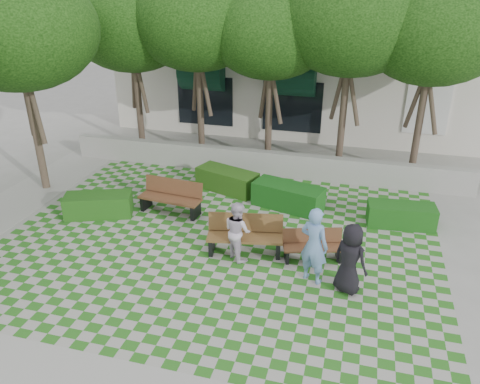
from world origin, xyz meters
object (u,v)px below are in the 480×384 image
(bench_east, at_px, (313,246))
(person_dark, at_px, (350,259))
(hedge_east, at_px, (401,215))
(hedge_midright, at_px, (288,196))
(bench_west, at_px, (171,197))
(person_blue, at_px, (314,245))
(hedge_midleft, at_px, (227,180))
(hedge_west, at_px, (99,205))
(bench_mid, at_px, (245,235))
(person_white, at_px, (238,231))

(bench_east, height_order, person_dark, person_dark)
(hedge_east, distance_m, hedge_midright, 3.46)
(bench_west, relative_size, person_blue, 1.03)
(hedge_midright, bearing_deg, hedge_midleft, 161.42)
(hedge_midleft, height_order, hedge_west, hedge_midleft)
(bench_west, distance_m, person_blue, 5.37)
(bench_east, bearing_deg, bench_mid, 167.26)
(hedge_midright, height_order, hedge_west, hedge_midright)
(bench_west, relative_size, hedge_midright, 0.91)
(person_blue, xyz_separation_m, person_white, (-2.03, 0.52, -0.19))
(bench_mid, bearing_deg, person_blue, -33.75)
(hedge_midleft, distance_m, person_white, 4.28)
(bench_east, height_order, hedge_midleft, bench_east)
(hedge_west, relative_size, person_white, 1.25)
(hedge_west, bearing_deg, person_dark, -13.73)
(hedge_east, height_order, person_dark, person_dark)
(bench_mid, distance_m, person_white, 0.44)
(bench_east, relative_size, hedge_midleft, 0.77)
(bench_east, xyz_separation_m, bench_west, (-4.63, 1.55, 0.11))
(bench_west, bearing_deg, hedge_midleft, 64.72)
(bench_mid, height_order, bench_west, bench_mid)
(bench_west, height_order, hedge_midleft, bench_west)
(hedge_midright, distance_m, person_blue, 4.00)
(hedge_east, bearing_deg, hedge_midleft, 169.51)
(bench_west, height_order, hedge_midright, bench_west)
(person_dark, bearing_deg, bench_east, -17.44)
(bench_mid, relative_size, hedge_midleft, 0.98)
(person_blue, xyz_separation_m, person_dark, (0.86, -0.19, -0.11))
(bench_east, distance_m, person_dark, 1.57)
(hedge_midleft, height_order, person_dark, person_dark)
(bench_east, distance_m, person_blue, 1.13)
(bench_west, distance_m, hedge_east, 7.00)
(bench_east, height_order, bench_mid, bench_mid)
(bench_mid, height_order, hedge_midright, bench_mid)
(bench_mid, relative_size, person_white, 1.30)
(bench_east, height_order, hedge_midright, bench_east)
(bench_east, distance_m, hedge_west, 6.75)
(bench_mid, distance_m, person_blue, 2.13)
(bench_west, bearing_deg, hedge_midright, 25.90)
(bench_mid, height_order, person_blue, person_blue)
(bench_east, height_order, bench_west, bench_west)
(hedge_midright, height_order, hedge_midleft, hedge_midright)
(hedge_midleft, bearing_deg, bench_west, -121.32)
(hedge_west, bearing_deg, bench_mid, -10.04)
(hedge_east, xyz_separation_m, hedge_west, (-9.01, -1.77, 0.01))
(hedge_midleft, relative_size, person_white, 1.33)
(person_white, bearing_deg, bench_west, 4.53)
(person_dark, distance_m, person_white, 2.97)
(bench_mid, height_order, person_white, person_white)
(person_dark, bearing_deg, person_white, 18.48)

